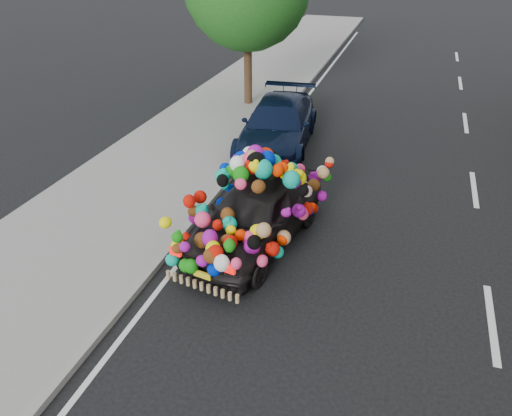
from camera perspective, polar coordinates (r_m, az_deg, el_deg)
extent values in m
plane|color=black|center=(9.23, 2.75, -8.36)|extent=(100.00, 100.00, 0.00)
cube|color=gray|center=(10.89, -19.66, -3.38)|extent=(4.00, 60.00, 0.12)
cube|color=gray|center=(9.93, -10.50, -5.38)|extent=(0.15, 60.00, 0.13)
cylinder|color=#332114|center=(18.00, -0.92, 15.74)|extent=(0.28, 0.28, 2.73)
imported|color=black|center=(9.94, 0.02, -0.66)|extent=(2.22, 4.12, 1.33)
cube|color=red|center=(8.72, -9.18, -4.95)|extent=(0.23, 0.10, 0.14)
cube|color=red|center=(8.22, -3.11, -6.98)|extent=(0.23, 0.10, 0.14)
cube|color=yellow|center=(8.63, -6.17, -7.60)|extent=(0.34, 0.10, 0.12)
imported|color=black|center=(14.53, 2.51, 9.45)|extent=(2.32, 4.83, 1.36)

